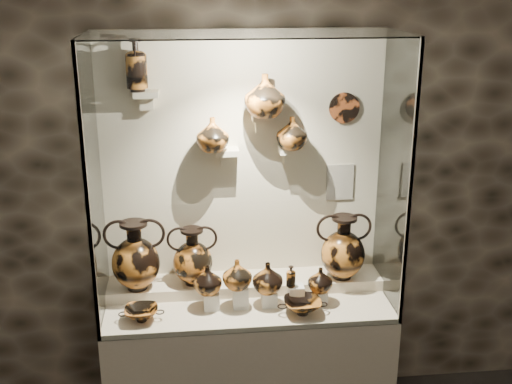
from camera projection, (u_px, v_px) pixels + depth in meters
wall_back at (243, 164)px, 3.89m from camera, size 5.00×0.02×3.20m
plinth at (248, 364)px, 3.97m from camera, size 1.70×0.60×0.80m
front_tier at (248, 304)px, 3.84m from camera, size 1.68×0.58×0.03m
rear_tier at (245, 286)px, 3.99m from camera, size 1.70×0.25×0.10m
back_panel at (243, 164)px, 3.88m from camera, size 1.70×0.03×1.60m
glass_front at (253, 197)px, 3.31m from camera, size 1.70×0.01×1.60m
glass_left at (94, 185)px, 3.50m from camera, size 0.01×0.60×1.60m
glass_right at (394, 175)px, 3.68m from camera, size 0.01×0.60×1.60m
glass_top at (247, 34)px, 3.33m from camera, size 1.70×0.60×0.01m
frame_post_left at (87, 202)px, 3.23m from camera, size 0.02×0.02×1.60m
frame_post_right at (410, 191)px, 3.40m from camera, size 0.02×0.02×1.60m
pedestal_a at (212, 300)px, 3.75m from camera, size 0.09×0.09×0.10m
pedestal_b at (240, 297)px, 3.76m from camera, size 0.09×0.09×0.13m
pedestal_c at (269, 298)px, 3.79m from camera, size 0.09×0.09×0.09m
pedestal_d at (296, 294)px, 3.80m from camera, size 0.09×0.09×0.12m
pedestal_e at (319, 296)px, 3.82m from camera, size 0.09×0.09×0.08m
bracket_ul at (146, 94)px, 3.61m from camera, size 0.14×0.12×0.04m
bracket_ca at (227, 152)px, 3.77m from camera, size 0.14×0.12×0.04m
bracket_cb at (260, 117)px, 3.73m from camera, size 0.10×0.12×0.04m
bracket_cc at (290, 150)px, 3.81m from camera, size 0.14×0.12×0.04m
amphora_left at (135, 255)px, 3.79m from camera, size 0.35×0.35×0.43m
amphora_mid at (193, 256)px, 3.86m from camera, size 0.34×0.34×0.36m
amphora_right at (343, 247)px, 3.93m from camera, size 0.41×0.41×0.41m
jug_a at (208, 280)px, 3.70m from camera, size 0.22×0.22×0.17m
jug_b at (237, 274)px, 3.70m from camera, size 0.20×0.20×0.18m
jug_c at (268, 277)px, 3.74m from camera, size 0.23×0.23×0.19m
jug_e at (320, 280)px, 3.77m from camera, size 0.15×0.15×0.15m
lekythos_small at (291, 275)px, 3.74m from camera, size 0.08×0.08×0.15m
kylix_left at (141, 313)px, 3.61m from camera, size 0.27×0.24×0.10m
kylix_right at (302, 305)px, 3.69m from camera, size 0.30×0.26×0.11m
lekythos_tall at (136, 62)px, 3.54m from camera, size 0.15×0.15×0.33m
ovoid_vase_a at (213, 134)px, 3.68m from camera, size 0.22×0.22×0.20m
ovoid_vase_b at (265, 95)px, 3.62m from camera, size 0.25×0.25×0.24m
ovoid_vase_c at (292, 133)px, 3.74m from camera, size 0.23×0.23×0.19m
wall_plate at (344, 108)px, 3.81m from camera, size 0.18×0.02×0.18m
info_placard at (340, 182)px, 3.97m from camera, size 0.17×0.01×0.23m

